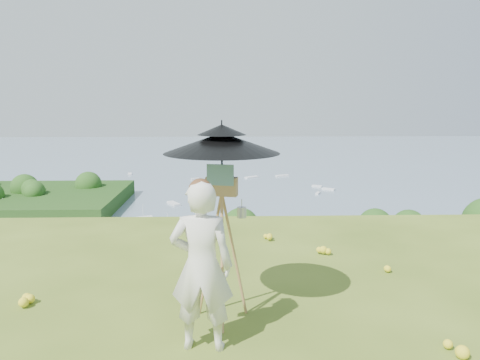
{
  "coord_description": "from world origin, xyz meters",
  "views": [
    {
      "loc": [
        1.22,
        -2.49,
        2.41
      ],
      "look_at": [
        1.44,
        4.78,
        1.15
      ],
      "focal_mm": 35.0,
      "sensor_mm": 36.0,
      "label": 1
    }
  ],
  "objects": [
    {
      "name": "shoreline_tier",
      "position": [
        0.0,
        75.0,
        -36.0
      ],
      "size": [
        170.0,
        28.0,
        8.0
      ],
      "primitive_type": "cube",
      "color": "gray",
      "rests_on": "bay_water"
    },
    {
      "name": "bay_water",
      "position": [
        0.0,
        240.0,
        -34.0
      ],
      "size": [
        700.0,
        700.0,
        0.0
      ],
      "primitive_type": "plane",
      "color": "slate",
      "rests_on": "ground"
    },
    {
      "name": "peninsula",
      "position": [
        -75.0,
        155.0,
        -29.0
      ],
      "size": [
        90.0,
        60.0,
        12.0
      ],
      "primitive_type": null,
      "color": "#13390F",
      "rests_on": "bay_water"
    },
    {
      "name": "slope_trees",
      "position": [
        0.0,
        35.0,
        -15.0
      ],
      "size": [
        110.0,
        50.0,
        6.0
      ],
      "primitive_type": null,
      "color": "#245218",
      "rests_on": "forest_slope"
    },
    {
      "name": "harbor_town",
      "position": [
        0.0,
        75.0,
        -29.5
      ],
      "size": [
        110.0,
        22.0,
        5.0
      ],
      "primitive_type": null,
      "color": "silver",
      "rests_on": "shoreline_tier"
    },
    {
      "name": "moored_boats",
      "position": [
        -12.5,
        161.0,
        -33.65
      ],
      "size": [
        140.0,
        140.0,
        0.7
      ],
      "primitive_type": null,
      "color": "silver",
      "rests_on": "bay_water"
    },
    {
      "name": "painter",
      "position": [
        0.98,
        1.78,
        0.84
      ],
      "size": [
        0.64,
        0.45,
        1.67
      ],
      "primitive_type": "imported",
      "rotation": [
        0.0,
        0.0,
        3.06
      ],
      "color": "white",
      "rests_on": "ground"
    },
    {
      "name": "field_easel",
      "position": [
        1.18,
        2.36,
        0.87
      ],
      "size": [
        0.8,
        0.8,
        1.75
      ],
      "primitive_type": null,
      "rotation": [
        0.0,
        0.0,
        -0.24
      ],
      "color": "#A47E45",
      "rests_on": "ground"
    },
    {
      "name": "sun_umbrella",
      "position": [
        1.18,
        2.39,
        1.82
      ],
      "size": [
        1.24,
        1.24,
        0.76
      ],
      "primitive_type": null,
      "rotation": [
        0.0,
        0.0,
        0.01
      ],
      "color": "black",
      "rests_on": "field_easel"
    },
    {
      "name": "painter_cap",
      "position": [
        0.98,
        1.78,
        1.63
      ],
      "size": [
        0.22,
        0.26,
        0.1
      ],
      "primitive_type": null,
      "rotation": [
        0.0,
        0.0,
        -0.0
      ],
      "color": "#E57E7E",
      "rests_on": "painter"
    }
  ]
}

